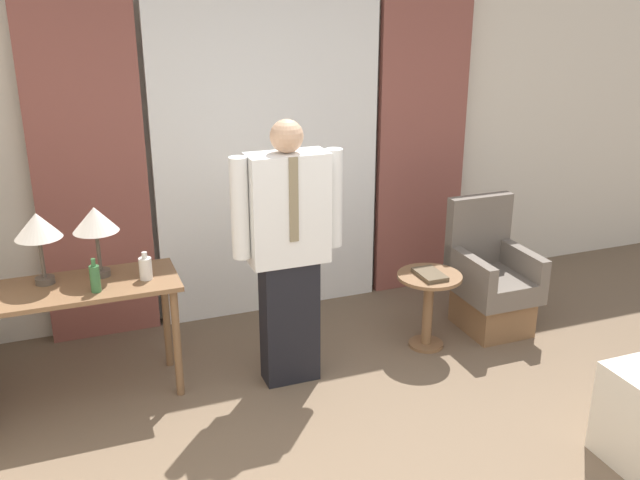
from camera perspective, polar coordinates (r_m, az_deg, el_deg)
name	(u,v)px	position (r m, az deg, el deg)	size (l,w,h in m)	color
wall_back	(264,140)	(5.55, -4.51, 7.95)	(10.00, 0.06, 2.70)	silver
curtain_sheer_center	(269,152)	(5.44, -4.09, 7.07)	(1.75, 0.06, 2.58)	white
curtain_drape_left	(89,167)	(5.22, -17.96, 5.60)	(0.78, 0.06, 2.58)	brown
curtain_drape_right	(422,139)	(5.94, 8.15, 8.02)	(0.78, 0.06, 2.58)	brown
desk	(77,304)	(4.62, -18.86, -4.84)	(1.23, 0.52, 0.77)	brown
table_lamp_left	(38,228)	(4.55, -21.66, 0.87)	(0.28, 0.28, 0.45)	#4C4238
table_lamp_right	(95,222)	(4.55, -17.54, 1.38)	(0.28, 0.28, 0.45)	#4C4238
bottle_near_edge	(146,268)	(4.52, -13.79, -2.18)	(0.08, 0.08, 0.18)	silver
bottle_by_lamp	(95,278)	(4.42, -17.55, -2.92)	(0.06, 0.06, 0.21)	#336638
person	(288,247)	(4.47, -2.54, -0.53)	(0.72, 0.23, 1.74)	black
armchair	(490,283)	(5.54, 13.48, -3.39)	(0.52, 0.61, 0.99)	brown
side_table	(428,298)	(5.14, 8.66, -4.62)	(0.46, 0.46, 0.56)	brown
book	(430,274)	(5.04, 8.78, -2.74)	(0.16, 0.26, 0.03)	brown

